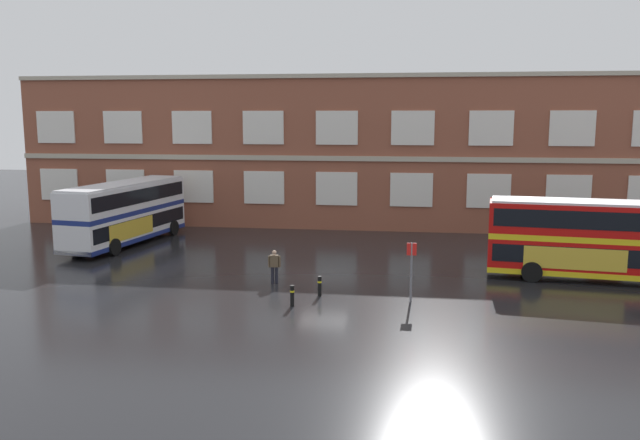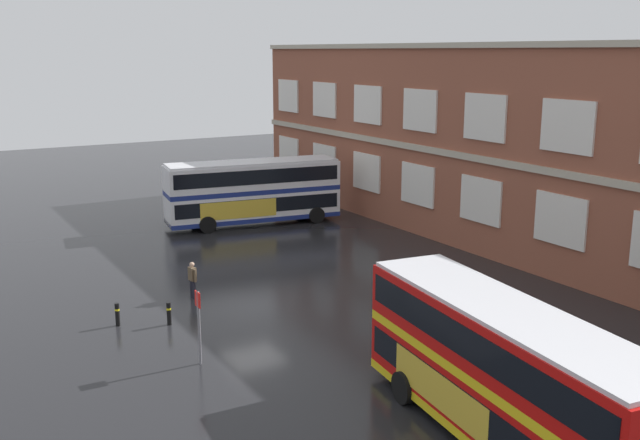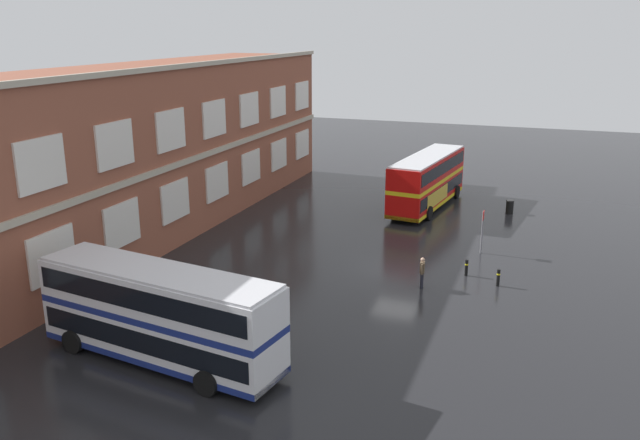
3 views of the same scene
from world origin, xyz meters
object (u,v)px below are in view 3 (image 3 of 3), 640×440
Objects in this scene: double_decker_near at (160,314)px; waiting_passenger at (422,271)px; bus_stand_flag at (482,228)px; double_decker_middle at (427,180)px; safety_bollard_east at (498,277)px; safety_bollard_west at (466,267)px; station_litter_bin at (510,207)px.

waiting_passenger is (11.71, -8.60, -1.22)m from double_decker_near.
bus_stand_flag is at bearing -30.58° from double_decker_near.
double_decker_middle is at bearing -11.43° from double_decker_near.
double_decker_near reaches higher than safety_bollard_east.
waiting_passenger is 1.79× the size of safety_bollard_east.
safety_bollard_west is at bearing -37.99° from waiting_passenger.
double_decker_near is 10.93× the size of station_litter_bin.
safety_bollard_west is at bearing -160.10° from double_decker_middle.
waiting_passenger is at bearing -169.73° from double_decker_middle.
waiting_passenger is 7.21m from bus_stand_flag.
safety_bollard_east is (1.61, -3.84, -0.44)m from waiting_passenger.
double_decker_near is at bearing 149.42° from bus_stand_flag.
bus_stand_flag reaches higher than station_litter_bin.
double_decker_middle is 16.23m from safety_bollard_east.
bus_stand_flag is (18.49, -10.93, -0.51)m from double_decker_near.
double_decker_middle reaches higher than station_litter_bin.
waiting_passenger reaches higher than safety_bollard_east.
double_decker_near reaches higher than bus_stand_flag.
waiting_passenger is at bearing 168.93° from station_litter_bin.
bus_stand_flag is 2.62× the size of station_litter_bin.
double_decker_middle is 6.43m from station_litter_bin.
double_decker_near is at bearing 168.57° from double_decker_middle.
waiting_passenger is at bearing 112.80° from safety_bollard_east.
bus_stand_flag is at bearing 174.59° from station_litter_bin.
safety_bollard_west is (-14.09, 1.25, -0.03)m from station_litter_bin.
double_decker_near reaches higher than safety_bollard_west.
double_decker_near is at bearing 143.39° from safety_bollard_west.
double_decker_middle is 11.83× the size of safety_bollard_west.
double_decker_middle is at bearing 29.09° from bus_stand_flag.
safety_bollard_west and safety_bollard_east have the same top height.
safety_bollard_west is at bearing 174.92° from station_litter_bin.
double_decker_middle is (27.97, -5.65, 0.00)m from double_decker_near.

